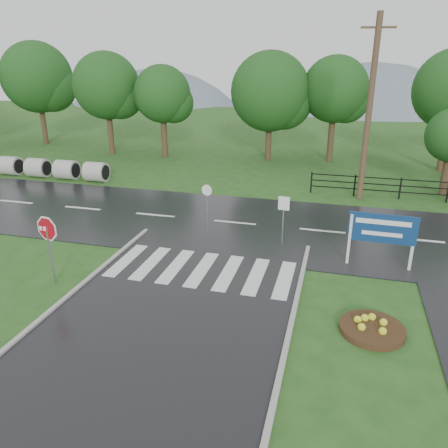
% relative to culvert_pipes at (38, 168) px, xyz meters
% --- Properties ---
extents(ground, '(120.00, 120.00, 0.00)m').
position_rel_culvert_pipes_xyz_m(ground, '(14.30, -15.00, -0.60)').
color(ground, '#24501A').
rests_on(ground, ground).
extents(main_road, '(90.00, 8.00, 0.04)m').
position_rel_culvert_pipes_xyz_m(main_road, '(14.30, -5.00, -0.60)').
color(main_road, black).
rests_on(main_road, ground).
extents(crosswalk, '(6.50, 2.80, 0.02)m').
position_rel_culvert_pipes_xyz_m(crosswalk, '(14.30, -10.00, -0.54)').
color(crosswalk, silver).
rests_on(crosswalk, ground).
extents(fence_west, '(9.58, 0.08, 1.20)m').
position_rel_culvert_pipes_xyz_m(fence_west, '(22.05, 1.00, 0.12)').
color(fence_west, black).
rests_on(fence_west, ground).
extents(hills, '(102.00, 48.00, 48.00)m').
position_rel_culvert_pipes_xyz_m(hills, '(17.80, 50.00, -16.14)').
color(hills, slate).
rests_on(hills, ground).
extents(treeline, '(83.20, 5.20, 10.00)m').
position_rel_culvert_pipes_xyz_m(treeline, '(15.30, 9.00, -0.60)').
color(treeline, '#144214').
rests_on(treeline, ground).
extents(culvert_pipes, '(9.70, 1.20, 1.20)m').
position_rel_culvert_pipes_xyz_m(culvert_pipes, '(0.00, 0.00, 0.00)').
color(culvert_pipes, '#9E9B93').
rests_on(culvert_pipes, ground).
extents(stop_sign, '(1.14, 0.24, 2.60)m').
position_rel_culvert_pipes_xyz_m(stop_sign, '(9.77, -12.24, 1.21)').
color(stop_sign, '#939399').
rests_on(stop_sign, ground).
extents(estate_billboard, '(2.37, 0.14, 2.07)m').
position_rel_culvert_pipes_xyz_m(estate_billboard, '(20.46, -8.04, 0.82)').
color(estate_billboard, silver).
rests_on(estate_billboard, ground).
extents(flower_bed, '(1.81, 1.81, 0.36)m').
position_rel_culvert_pipes_xyz_m(flower_bed, '(20.08, -12.36, -0.47)').
color(flower_bed, '#332111').
rests_on(flower_bed, ground).
extents(reg_sign_small, '(0.46, 0.07, 2.07)m').
position_rel_culvert_pipes_xyz_m(reg_sign_small, '(16.77, -6.87, 0.88)').
color(reg_sign_small, '#939399').
rests_on(reg_sign_small, ground).
extents(reg_sign_round, '(0.49, 0.12, 2.11)m').
position_rel_culvert_pipes_xyz_m(reg_sign_round, '(13.33, -6.15, 0.75)').
color(reg_sign_round, '#939399').
rests_on(reg_sign_round, ground).
extents(utility_pole_east, '(1.66, 0.31, 9.31)m').
position_rel_culvert_pipes_xyz_m(utility_pole_east, '(19.96, 0.50, 4.13)').
color(utility_pole_east, '#473523').
rests_on(utility_pole_east, ground).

